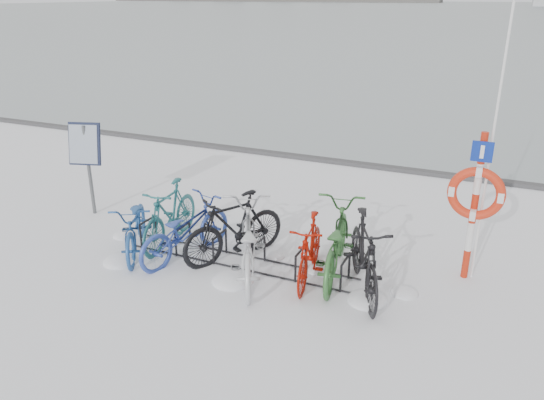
# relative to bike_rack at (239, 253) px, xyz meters

# --- Properties ---
(ground) EXTENTS (900.00, 900.00, 0.00)m
(ground) POSITION_rel_bike_rack_xyz_m (0.00, 0.00, -0.18)
(ground) COLOR white
(ground) RESTS_ON ground
(ice_sheet) EXTENTS (400.00, 298.00, 0.02)m
(ice_sheet) POSITION_rel_bike_rack_xyz_m (0.00, 155.00, -0.17)
(ice_sheet) COLOR #939EA6
(ice_sheet) RESTS_ON ground
(quay_edge) EXTENTS (400.00, 0.25, 0.10)m
(quay_edge) POSITION_rel_bike_rack_xyz_m (0.00, 5.90, -0.13)
(quay_edge) COLOR #3F3F42
(quay_edge) RESTS_ON ground
(bike_rack) EXTENTS (4.00, 0.48, 0.46)m
(bike_rack) POSITION_rel_bike_rack_xyz_m (0.00, 0.00, 0.00)
(bike_rack) COLOR black
(bike_rack) RESTS_ON ground
(info_board) EXTENTS (0.66, 0.40, 1.86)m
(info_board) POSITION_rel_bike_rack_xyz_m (-3.64, 0.67, 1.16)
(info_board) COLOR #595B5E
(info_board) RESTS_ON ground
(lifebuoy_station) EXTENTS (0.81, 0.23, 4.22)m
(lifebuoy_station) POSITION_rel_bike_rack_xyz_m (3.45, 0.94, 1.24)
(lifebuoy_station) COLOR #B8240E
(lifebuoy_station) RESTS_ON ground
(bike_0) EXTENTS (1.49, 1.95, 0.98)m
(bike_0) POSITION_rel_bike_rack_xyz_m (-1.81, -0.30, 0.31)
(bike_0) COLOR #214C8E
(bike_0) RESTS_ON ground
(bike_1) EXTENTS (0.70, 1.91, 1.13)m
(bike_1) POSITION_rel_bike_rack_xyz_m (-1.47, 0.22, 0.38)
(bike_1) COLOR #216369
(bike_1) RESTS_ON ground
(bike_2) EXTENTS (1.16, 2.07, 1.03)m
(bike_2) POSITION_rel_bike_rack_xyz_m (-0.93, -0.14, 0.33)
(bike_2) COLOR #2E46A2
(bike_2) RESTS_ON ground
(bike_3) EXTENTS (1.44, 1.95, 1.16)m
(bike_3) POSITION_rel_bike_rack_xyz_m (-0.16, 0.15, 0.40)
(bike_3) COLOR black
(bike_3) RESTS_ON ground
(bike_4) EXTENTS (1.67, 2.33, 1.16)m
(bike_4) POSITION_rel_bike_rack_xyz_m (0.30, -0.30, 0.40)
(bike_4) COLOR #BABDC3
(bike_4) RESTS_ON ground
(bike_5) EXTENTS (0.74, 1.76, 1.02)m
(bike_5) POSITION_rel_bike_rack_xyz_m (1.22, 0.01, 0.33)
(bike_5) COLOR #9D1205
(bike_5) RESTS_ON ground
(bike_6) EXTENTS (1.12, 2.28, 1.14)m
(bike_6) POSITION_rel_bike_rack_xyz_m (1.53, 0.33, 0.39)
(bike_6) COLOR #31652F
(bike_6) RESTS_ON ground
(bike_7) EXTENTS (1.35, 2.06, 1.21)m
(bike_7) POSITION_rel_bike_rack_xyz_m (2.08, -0.02, 0.42)
(bike_7) COLOR black
(bike_7) RESTS_ON ground
(snow_drifts) EXTENTS (5.50, 1.67, 0.23)m
(snow_drifts) POSITION_rel_bike_rack_xyz_m (0.24, -0.25, -0.18)
(snow_drifts) COLOR white
(snow_drifts) RESTS_ON ground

